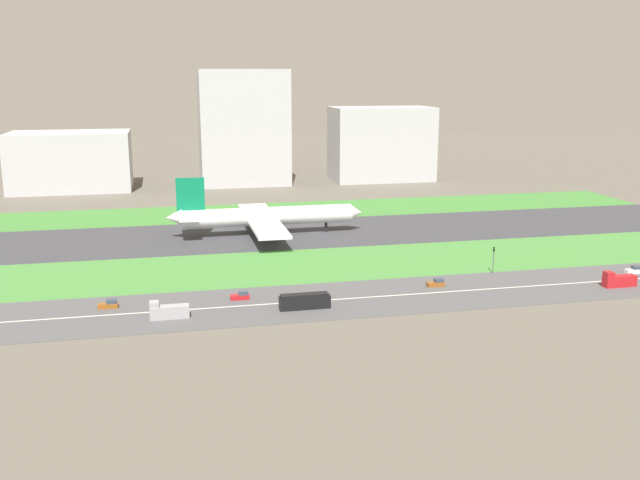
{
  "coord_description": "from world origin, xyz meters",
  "views": [
    {
      "loc": [
        -48.78,
        -228.41,
        51.67
      ],
      "look_at": [
        -6.3,
        -36.5,
        6.0
      ],
      "focal_mm": 39.94,
      "sensor_mm": 36.0,
      "label": 1
    }
  ],
  "objects_px": {
    "hangar_building": "(244,128)",
    "truck_1": "(168,311)",
    "car_4": "(109,305)",
    "car_3": "(241,296)",
    "bus_0": "(305,301)",
    "traffic_light": "(494,258)",
    "airliner": "(263,217)",
    "fuel_tank_west": "(261,158)",
    "car_1": "(436,283)",
    "car_0": "(634,270)",
    "office_tower": "(381,144)",
    "terminal_building": "(71,161)",
    "truck_0": "(619,280)"
  },
  "relations": [
    {
      "from": "airliner",
      "to": "office_tower",
      "type": "relative_size",
      "value": 1.31
    },
    {
      "from": "terminal_building",
      "to": "office_tower",
      "type": "relative_size",
      "value": 1.08
    },
    {
      "from": "airliner",
      "to": "truck_0",
      "type": "bearing_deg",
      "value": -44.87
    },
    {
      "from": "car_4",
      "to": "bus_0",
      "type": "relative_size",
      "value": 0.38
    },
    {
      "from": "car_3",
      "to": "terminal_building",
      "type": "bearing_deg",
      "value": 107.56
    },
    {
      "from": "car_1",
      "to": "traffic_light",
      "type": "bearing_deg",
      "value": 22.68
    },
    {
      "from": "bus_0",
      "to": "traffic_light",
      "type": "height_order",
      "value": "traffic_light"
    },
    {
      "from": "airliner",
      "to": "bus_0",
      "type": "distance_m",
      "value": 78.14
    },
    {
      "from": "bus_0",
      "to": "hangar_building",
      "type": "height_order",
      "value": "hangar_building"
    },
    {
      "from": "airliner",
      "to": "terminal_building",
      "type": "bearing_deg",
      "value": 122.49
    },
    {
      "from": "car_1",
      "to": "car_0",
      "type": "distance_m",
      "value": 56.05
    },
    {
      "from": "car_1",
      "to": "car_3",
      "type": "distance_m",
      "value": 49.02
    },
    {
      "from": "traffic_light",
      "to": "terminal_building",
      "type": "xyz_separation_m",
      "value": [
        -125.72,
        174.01,
        8.94
      ]
    },
    {
      "from": "car_4",
      "to": "car_3",
      "type": "xyz_separation_m",
      "value": [
        29.92,
        0.0,
        0.0
      ]
    },
    {
      "from": "car_4",
      "to": "terminal_building",
      "type": "bearing_deg",
      "value": 98.64
    },
    {
      "from": "airliner",
      "to": "car_4",
      "type": "height_order",
      "value": "airliner"
    },
    {
      "from": "terminal_building",
      "to": "fuel_tank_west",
      "type": "height_order",
      "value": "terminal_building"
    },
    {
      "from": "airliner",
      "to": "truck_1",
      "type": "height_order",
      "value": "airliner"
    },
    {
      "from": "car_0",
      "to": "office_tower",
      "type": "relative_size",
      "value": 0.09
    },
    {
      "from": "truck_1",
      "to": "hangar_building",
      "type": "relative_size",
      "value": 0.15
    },
    {
      "from": "hangar_building",
      "to": "office_tower",
      "type": "relative_size",
      "value": 1.1
    },
    {
      "from": "airliner",
      "to": "car_4",
      "type": "xyz_separation_m",
      "value": [
        -44.92,
        -68.0,
        -5.31
      ]
    },
    {
      "from": "truck_0",
      "to": "hangar_building",
      "type": "distance_m",
      "value": 206.37
    },
    {
      "from": "truck_0",
      "to": "office_tower",
      "type": "bearing_deg",
      "value": -89.26
    },
    {
      "from": "truck_0",
      "to": "hangar_building",
      "type": "bearing_deg",
      "value": -69.64
    },
    {
      "from": "fuel_tank_west",
      "to": "car_0",
      "type": "bearing_deg",
      "value": -73.18
    },
    {
      "from": "airliner",
      "to": "truck_1",
      "type": "distance_m",
      "value": 84.37
    },
    {
      "from": "truck_0",
      "to": "truck_1",
      "type": "relative_size",
      "value": 1.0
    },
    {
      "from": "car_0",
      "to": "truck_1",
      "type": "bearing_deg",
      "value": -175.31
    },
    {
      "from": "car_3",
      "to": "fuel_tank_west",
      "type": "distance_m",
      "value": 230.0
    },
    {
      "from": "car_4",
      "to": "car_1",
      "type": "bearing_deg",
      "value": 0.0
    },
    {
      "from": "truck_0",
      "to": "car_3",
      "type": "bearing_deg",
      "value": -6.11
    },
    {
      "from": "car_4",
      "to": "truck_0",
      "type": "height_order",
      "value": "truck_0"
    },
    {
      "from": "car_0",
      "to": "airliner",
      "type": "bearing_deg",
      "value": 142.95
    },
    {
      "from": "car_0",
      "to": "office_tower",
      "type": "bearing_deg",
      "value": 94.46
    },
    {
      "from": "car_1",
      "to": "hangar_building",
      "type": "relative_size",
      "value": 0.08
    },
    {
      "from": "airliner",
      "to": "car_4",
      "type": "relative_size",
      "value": 14.77
    },
    {
      "from": "office_tower",
      "to": "car_0",
      "type": "bearing_deg",
      "value": -85.54
    },
    {
      "from": "fuel_tank_west",
      "to": "car_1",
      "type": "bearing_deg",
      "value": -86.83
    },
    {
      "from": "traffic_light",
      "to": "terminal_building",
      "type": "relative_size",
      "value": 0.14
    },
    {
      "from": "car_4",
      "to": "car_1",
      "type": "relative_size",
      "value": 1.0
    },
    {
      "from": "traffic_light",
      "to": "fuel_tank_west",
      "type": "bearing_deg",
      "value": 98.23
    },
    {
      "from": "airliner",
      "to": "hangar_building",
      "type": "bearing_deg",
      "value": 86.42
    },
    {
      "from": "terminal_building",
      "to": "traffic_light",
      "type": "bearing_deg",
      "value": -54.15
    },
    {
      "from": "car_3",
      "to": "car_1",
      "type": "bearing_deg",
      "value": 0.0
    },
    {
      "from": "hangar_building",
      "to": "truck_1",
      "type": "bearing_deg",
      "value": -101.47
    },
    {
      "from": "car_0",
      "to": "fuel_tank_west",
      "type": "height_order",
      "value": "fuel_tank_west"
    },
    {
      "from": "airliner",
      "to": "office_tower",
      "type": "height_order",
      "value": "office_tower"
    },
    {
      "from": "car_1",
      "to": "terminal_building",
      "type": "height_order",
      "value": "terminal_building"
    },
    {
      "from": "truck_1",
      "to": "hangar_building",
      "type": "distance_m",
      "value": 197.56
    }
  ]
}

